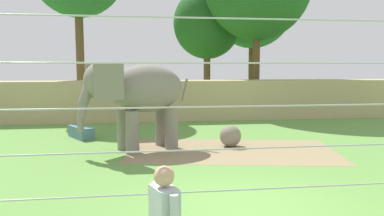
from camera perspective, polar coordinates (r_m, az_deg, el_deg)
The scene contains 9 objects.
ground_plane at distance 7.54m, azimuth 8.47°, elevation -14.77°, with size 120.00×120.00×0.00m, color #609342.
dirt_patch at distance 12.28m, azimuth 6.10°, elevation -6.43°, with size 6.59×3.66×0.01m, color #937F5B.
embankment_wall at distance 19.29m, azimuth -1.85°, elevation 1.23°, with size 36.00×1.80×2.00m, color tan.
elephant at distance 12.14m, azimuth -8.08°, elevation 2.31°, with size 3.57×2.40×2.82m.
enrichment_ball at distance 12.82m, azimuth 5.85°, elevation -4.23°, with size 0.73×0.73×0.73m, color gray.
cable_fence at distance 5.02m, azimuth 16.08°, elevation -5.26°, with size 10.46×0.28×3.42m.
feed_trough at distance 14.91m, azimuth -16.48°, elevation -3.54°, with size 1.14×1.46×0.44m.
tree_left_of_centre at distance 24.79m, azimuth 2.32°, elevation 12.67°, with size 4.35×4.35×7.77m.
tree_right_of_centre at distance 28.07m, azimuth 9.18°, elevation 15.28°, with size 5.95×5.95×10.26m.
Camera 1 is at (-2.02, -6.75, 2.70)m, focal length 35.13 mm.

